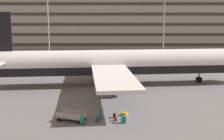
% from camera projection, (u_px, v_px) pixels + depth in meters
% --- Properties ---
extents(ground_plane, '(600.00, 600.00, 0.00)m').
position_uv_depth(ground_plane, '(103.00, 87.00, 39.67)').
color(ground_plane, '#5B5B60').
extents(terminal_structure, '(172.91, 14.47, 14.10)m').
position_uv_depth(terminal_structure, '(109.00, 24.00, 89.06)').
color(terminal_structure, gray).
rests_on(terminal_structure, ground_plane).
extents(airliner, '(38.03, 30.91, 10.02)m').
position_uv_depth(airliner, '(111.00, 63.00, 40.58)').
color(airliner, silver).
rests_on(airliner, ground_plane).
extents(light_mast_left, '(1.80, 0.50, 22.81)m').
position_uv_depth(light_mast_left, '(47.00, 1.00, 75.52)').
color(light_mast_left, gray).
rests_on(light_mast_left, ground_plane).
extents(light_mast_center_left, '(1.80, 0.50, 23.02)m').
position_uv_depth(light_mast_center_left, '(165.00, 1.00, 75.33)').
color(light_mast_center_left, gray).
rests_on(light_mast_center_left, ground_plane).
extents(suitcase_black, '(0.42, 0.32, 0.89)m').
position_uv_depth(suitcase_black, '(82.00, 120.00, 26.15)').
color(suitcase_black, '#147266').
rests_on(suitcase_black, ground_plane).
extents(suitcase_large, '(0.45, 0.30, 0.76)m').
position_uv_depth(suitcase_large, '(123.00, 119.00, 26.47)').
color(suitcase_large, '#147266').
rests_on(suitcase_large, ground_plane).
extents(suitcase_navy, '(0.32, 0.48, 0.92)m').
position_uv_depth(suitcase_navy, '(101.00, 115.00, 27.54)').
color(suitcase_navy, '#147266').
rests_on(suitcase_navy, ground_plane).
extents(suitcase_teal, '(0.78, 0.75, 0.28)m').
position_uv_depth(suitcase_teal, '(125.00, 114.00, 28.52)').
color(suitcase_teal, orange).
rests_on(suitcase_teal, ground_plane).
extents(backpack_laid_flat, '(0.38, 0.41, 0.50)m').
position_uv_depth(backpack_laid_flat, '(116.00, 119.00, 26.98)').
color(backpack_laid_flat, '#592619').
rests_on(backpack_laid_flat, ground_plane).
extents(backpack_red, '(0.38, 0.38, 0.54)m').
position_uv_depth(backpack_red, '(97.00, 120.00, 26.69)').
color(backpack_red, navy).
rests_on(backpack_red, ground_plane).
extents(backpack_purple, '(0.41, 0.39, 0.55)m').
position_uv_depth(backpack_purple, '(115.00, 115.00, 27.84)').
color(backpack_purple, '#592619').
rests_on(backpack_purple, ground_plane).
extents(baggage_cart, '(3.34, 2.09, 0.82)m').
position_uv_depth(baggage_cart, '(71.00, 116.00, 27.05)').
color(baggage_cart, gray).
rests_on(baggage_cart, ground_plane).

